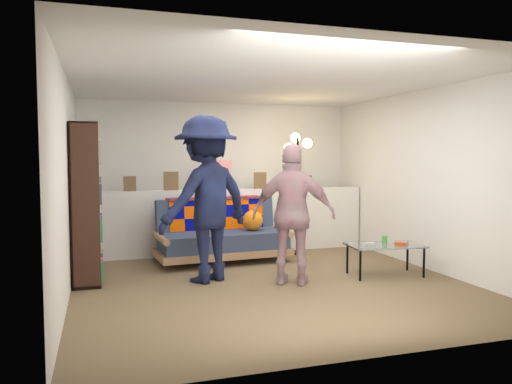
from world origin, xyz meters
TOP-DOWN VIEW (x-y plane):
  - ground at (0.00, 0.00)m, footprint 5.00×5.00m
  - room_shell at (0.00, 0.47)m, footprint 4.60×5.05m
  - half_wall_ledge at (0.00, 1.80)m, footprint 4.45×0.15m
  - ledge_decor at (-0.23, 1.78)m, footprint 2.97×0.02m
  - futon_sofa at (-0.24, 1.25)m, footprint 1.93×1.03m
  - bookshelf at (-2.08, 0.62)m, footprint 0.32×0.95m
  - coffee_table at (1.52, -0.24)m, footprint 0.99×0.61m
  - floor_lamp at (1.00, 1.46)m, footprint 0.43×0.34m
  - person_left at (-0.70, 0.17)m, footprint 1.48×1.26m
  - person_right at (0.24, -0.29)m, footprint 1.05×0.81m

SIDE VIEW (x-z plane):
  - ground at x=0.00m, z-range 0.00..0.00m
  - coffee_table at x=1.52m, z-range 0.12..0.61m
  - futon_sofa at x=-0.24m, z-range -0.03..0.78m
  - half_wall_ledge at x=0.00m, z-range 0.00..1.00m
  - person_right at x=0.24m, z-range 0.00..1.66m
  - bookshelf at x=-2.08m, z-range -0.06..1.83m
  - person_left at x=-0.70m, z-range 0.00..1.99m
  - ledge_decor at x=-0.23m, z-range 0.95..1.40m
  - floor_lamp at x=1.00m, z-range 0.39..2.26m
  - room_shell at x=0.00m, z-range 0.45..2.90m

